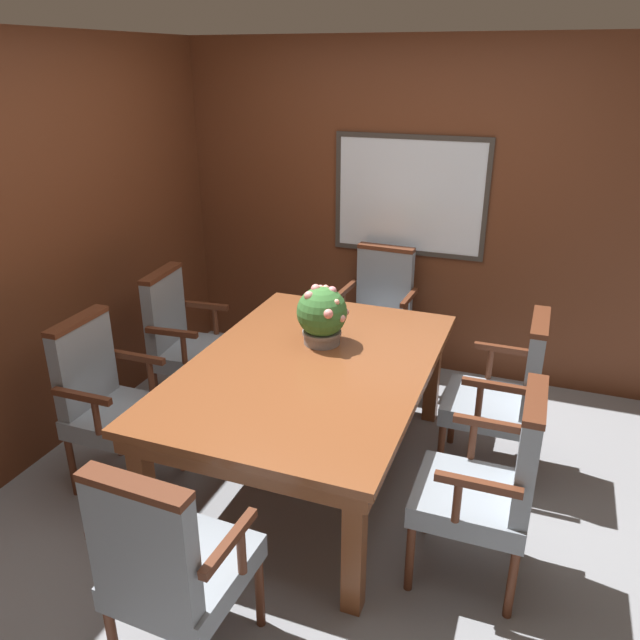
{
  "coord_description": "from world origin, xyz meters",
  "views": [
    {
      "loc": [
        1.06,
        -2.7,
        2.29
      ],
      "look_at": [
        -0.07,
        0.32,
        0.93
      ],
      "focal_mm": 35.0,
      "sensor_mm": 36.0,
      "label": 1
    }
  ],
  "objects_px": {
    "chair_left_near": "(108,398)",
    "potted_plant": "(322,315)",
    "chair_head_near": "(170,563)",
    "chair_right_far": "(505,391)",
    "chair_right_near": "(491,482)",
    "dining_table": "(311,377)",
    "chair_head_far": "(378,310)",
    "chair_left_far": "(185,338)"
  },
  "relations": [
    {
      "from": "chair_right_far",
      "to": "potted_plant",
      "type": "relative_size",
      "value": 2.78
    },
    {
      "from": "dining_table",
      "to": "chair_head_far",
      "type": "relative_size",
      "value": 1.92
    },
    {
      "from": "potted_plant",
      "to": "chair_head_far",
      "type": "bearing_deg",
      "value": 87.4
    },
    {
      "from": "chair_head_near",
      "to": "chair_head_far",
      "type": "bearing_deg",
      "value": -88.53
    },
    {
      "from": "chair_head_near",
      "to": "potted_plant",
      "type": "xyz_separation_m",
      "value": [
        -0.01,
        1.65,
        0.37
      ]
    },
    {
      "from": "chair_left_near",
      "to": "potted_plant",
      "type": "bearing_deg",
      "value": -54.86
    },
    {
      "from": "chair_right_near",
      "to": "chair_left_near",
      "type": "relative_size",
      "value": 1.0
    },
    {
      "from": "chair_right_near",
      "to": "chair_head_far",
      "type": "relative_size",
      "value": 1.0
    },
    {
      "from": "dining_table",
      "to": "chair_right_far",
      "type": "xyz_separation_m",
      "value": [
        1.03,
        0.41,
        -0.1
      ]
    },
    {
      "from": "dining_table",
      "to": "chair_right_near",
      "type": "xyz_separation_m",
      "value": [
        1.05,
        -0.46,
        -0.1
      ]
    },
    {
      "from": "dining_table",
      "to": "chair_left_near",
      "type": "relative_size",
      "value": 1.92
    },
    {
      "from": "chair_right_near",
      "to": "chair_head_far",
      "type": "bearing_deg",
      "value": -150.7
    },
    {
      "from": "chair_right_far",
      "to": "chair_left_near",
      "type": "xyz_separation_m",
      "value": [
        -2.06,
        -0.86,
        0.0
      ]
    },
    {
      "from": "chair_right_near",
      "to": "chair_head_near",
      "type": "relative_size",
      "value": 1.0
    },
    {
      "from": "chair_head_near",
      "to": "potted_plant",
      "type": "bearing_deg",
      "value": -87.38
    },
    {
      "from": "dining_table",
      "to": "chair_right_near",
      "type": "bearing_deg",
      "value": -23.67
    },
    {
      "from": "dining_table",
      "to": "chair_right_near",
      "type": "height_order",
      "value": "chair_right_near"
    },
    {
      "from": "chair_left_far",
      "to": "chair_head_near",
      "type": "relative_size",
      "value": 1.0
    },
    {
      "from": "chair_left_far",
      "to": "chair_head_far",
      "type": "xyz_separation_m",
      "value": [
        1.09,
        0.95,
        0.0
      ]
    },
    {
      "from": "chair_right_near",
      "to": "chair_left_near",
      "type": "bearing_deg",
      "value": -90.64
    },
    {
      "from": "dining_table",
      "to": "chair_head_near",
      "type": "distance_m",
      "value": 1.39
    },
    {
      "from": "chair_right_near",
      "to": "chair_head_far",
      "type": "xyz_separation_m",
      "value": [
        -1.03,
        1.82,
        0.0
      ]
    },
    {
      "from": "chair_right_near",
      "to": "potted_plant",
      "type": "xyz_separation_m",
      "value": [
        -1.08,
        0.73,
        0.37
      ]
    },
    {
      "from": "chair_right_near",
      "to": "potted_plant",
      "type": "relative_size",
      "value": 2.78
    },
    {
      "from": "chair_right_far",
      "to": "chair_head_near",
      "type": "xyz_separation_m",
      "value": [
        -1.05,
        -1.8,
        0.0
      ]
    },
    {
      "from": "chair_left_far",
      "to": "chair_left_near",
      "type": "height_order",
      "value": "same"
    },
    {
      "from": "chair_right_far",
      "to": "potted_plant",
      "type": "bearing_deg",
      "value": -82.39
    },
    {
      "from": "chair_right_near",
      "to": "chair_right_far",
      "type": "relative_size",
      "value": 1.0
    },
    {
      "from": "chair_right_near",
      "to": "chair_right_far",
      "type": "bearing_deg",
      "value": -179.01
    },
    {
      "from": "chair_left_near",
      "to": "potted_plant",
      "type": "distance_m",
      "value": 1.29
    },
    {
      "from": "chair_left_near",
      "to": "chair_head_near",
      "type": "bearing_deg",
      "value": -133.26
    },
    {
      "from": "chair_left_far",
      "to": "chair_head_far",
      "type": "distance_m",
      "value": 1.45
    },
    {
      "from": "chair_right_near",
      "to": "chair_head_far",
      "type": "distance_m",
      "value": 2.09
    },
    {
      "from": "chair_right_near",
      "to": "chair_left_far",
      "type": "xyz_separation_m",
      "value": [
        -2.12,
        0.86,
        0.0
      ]
    },
    {
      "from": "chair_left_far",
      "to": "chair_head_far",
      "type": "bearing_deg",
      "value": -53.99
    },
    {
      "from": "chair_right_far",
      "to": "chair_head_far",
      "type": "bearing_deg",
      "value": -132.91
    },
    {
      "from": "chair_head_near",
      "to": "potted_plant",
      "type": "relative_size",
      "value": 2.78
    },
    {
      "from": "chair_head_far",
      "to": "dining_table",
      "type": "bearing_deg",
      "value": -87.93
    },
    {
      "from": "chair_head_far",
      "to": "potted_plant",
      "type": "bearing_deg",
      "value": -89.85
    },
    {
      "from": "chair_right_near",
      "to": "chair_left_far",
      "type": "bearing_deg",
      "value": -112.45
    },
    {
      "from": "chair_left_far",
      "to": "chair_left_near",
      "type": "bearing_deg",
      "value": 177.41
    },
    {
      "from": "dining_table",
      "to": "chair_right_near",
      "type": "distance_m",
      "value": 1.15
    }
  ]
}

